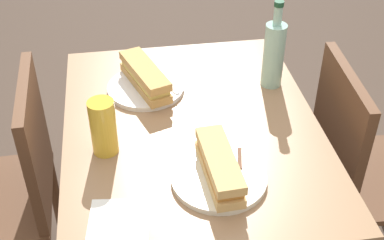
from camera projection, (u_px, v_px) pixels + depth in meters
dining_table at (192, 162)px, 1.58m from camera, size 0.93×0.72×0.73m
chair_far at (360, 168)px, 1.71m from camera, size 0.42×0.42×0.85m
chair_near at (12, 187)px, 1.64m from camera, size 0.41×0.41×0.85m
plate_near at (219, 178)px, 1.31m from camera, size 0.24×0.24×0.01m
baguette_sandwich_near at (220, 166)px, 1.29m from camera, size 0.24×0.08×0.07m
knife_near at (240, 169)px, 1.32m from camera, size 0.18×0.05×0.01m
plate_far at (146, 88)px, 1.64m from camera, size 0.24×0.24×0.01m
baguette_sandwich_far at (145, 76)px, 1.61m from camera, size 0.26×0.15×0.07m
knife_far at (159, 79)px, 1.66m from camera, size 0.16×0.09×0.01m
water_bottle at (274, 53)px, 1.60m from camera, size 0.06×0.06×0.28m
beer_glass at (103, 127)px, 1.36m from camera, size 0.07×0.07×0.16m
paper_napkin at (119, 222)px, 1.20m from camera, size 0.16×0.16×0.00m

